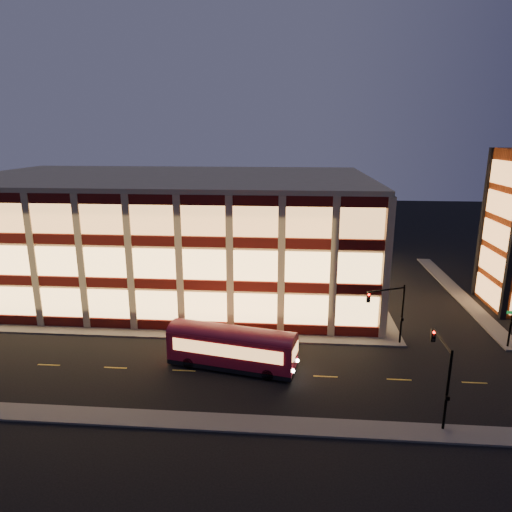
{
  "coord_description": "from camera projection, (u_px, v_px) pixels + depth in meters",
  "views": [
    {
      "loc": [
        13.01,
        -40.38,
        19.55
      ],
      "look_at": [
        9.04,
        8.0,
        6.5
      ],
      "focal_mm": 32.0,
      "sensor_mm": 36.0,
      "label": 1
    }
  ],
  "objects": [
    {
      "name": "sidewalk_office_south",
      "position": [
        132.0,
        333.0,
        46.14
      ],
      "size": [
        54.0,
        2.0,
        0.15
      ],
      "primitive_type": "cube",
      "color": "#514F4C",
      "rests_on": "ground"
    },
    {
      "name": "trolley_bus",
      "position": [
        232.0,
        345.0,
        38.95
      ],
      "size": [
        11.33,
        4.96,
        3.72
      ],
      "rotation": [
        0.0,
        0.0,
        -0.21
      ],
      "color": "maroon",
      "rests_on": "ground"
    },
    {
      "name": "office_building",
      "position": [
        171.0,
        231.0,
        59.59
      ],
      "size": [
        50.45,
        30.45,
        14.5
      ],
      "color": "tan",
      "rests_on": "ground"
    },
    {
      "name": "sidewalk_office_east",
      "position": [
        368.0,
        288.0,
        59.49
      ],
      "size": [
        2.0,
        30.0,
        0.15
      ],
      "primitive_type": "cube",
      "color": "#514F4C",
      "rests_on": "ground"
    },
    {
      "name": "traffic_signal_far",
      "position": [
        390.0,
        305.0,
        42.37
      ],
      "size": [
        3.79,
        1.87,
        6.0
      ],
      "color": "black",
      "rests_on": "ground"
    },
    {
      "name": "traffic_signal_near",
      "position": [
        442.0,
        365.0,
        31.42
      ],
      "size": [
        0.32,
        4.45,
        6.0
      ],
      "color": "black",
      "rests_on": "ground"
    },
    {
      "name": "ground",
      "position": [
        158.0,
        339.0,
        44.96
      ],
      "size": [
        200.0,
        200.0,
        0.0
      ],
      "primitive_type": "plane",
      "color": "black",
      "rests_on": "ground"
    },
    {
      "name": "sidewalk_tower_west",
      "position": [
        455.0,
        290.0,
        58.62
      ],
      "size": [
        2.0,
        30.0,
        0.15
      ],
      "primitive_type": "cube",
      "color": "#514F4C",
      "rests_on": "ground"
    },
    {
      "name": "sidewalk_near",
      "position": [
        105.0,
        417.0,
        32.43
      ],
      "size": [
        100.0,
        2.0,
        0.15
      ],
      "primitive_type": "cube",
      "color": "#514F4C",
      "rests_on": "ground"
    }
  ]
}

